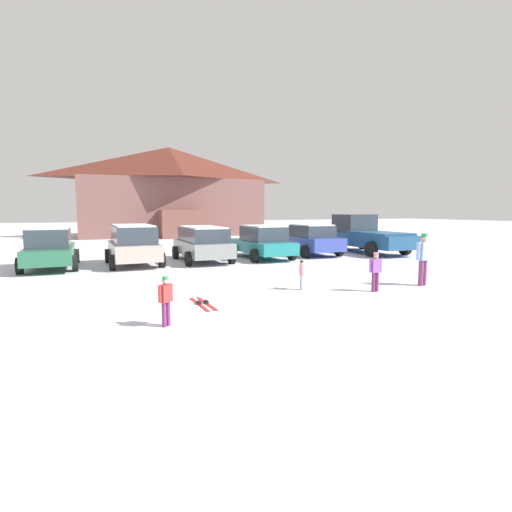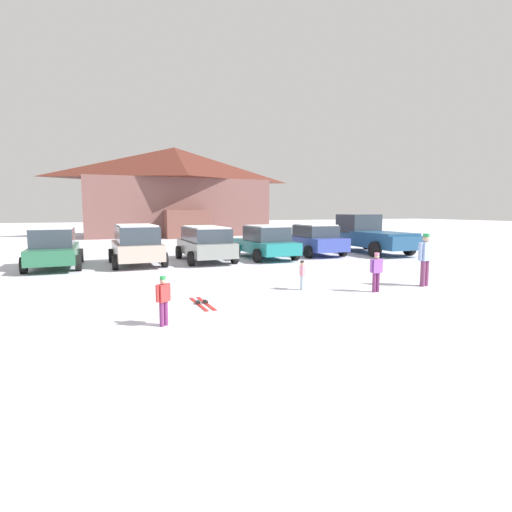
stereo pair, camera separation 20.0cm
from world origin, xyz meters
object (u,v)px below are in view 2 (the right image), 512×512
object	(u,v)px
skier_child_in_pink_snowsuit	(302,273)
skier_child_in_purple_jacket	(376,270)
pickup_truck	(368,235)
skier_adult_in_blue_parka	(425,257)
parked_teal_hatchback	(265,242)
parked_beige_suv	(136,244)
skier_child_in_red_jacket	(163,298)
parked_blue_hatchback	(314,239)
pair_of_skis	(202,303)
parked_grey_wagon	(205,242)
parked_green_coupe	(54,247)
ski_lodge	(175,191)

from	to	relation	value
skier_child_in_pink_snowsuit	skier_child_in_purple_jacket	distance (m)	2.17
pickup_truck	skier_adult_in_blue_parka	distance (m)	10.17
parked_teal_hatchback	pickup_truck	xyz separation A→B (m)	(6.54, 0.30, 0.17)
parked_beige_suv	skier_child_in_red_jacket	size ratio (longest dim) A/B	3.84
parked_beige_suv	parked_blue_hatchback	xyz separation A→B (m)	(9.26, 0.43, -0.11)
parked_teal_hatchback	parked_beige_suv	bearing A→B (deg)	179.41
parked_beige_suv	skier_child_in_purple_jacket	distance (m)	10.54
skier_adult_in_blue_parka	pair_of_skis	world-z (taller)	skier_adult_in_blue_parka
parked_grey_wagon	skier_adult_in_blue_parka	xyz separation A→B (m)	(4.67, -8.73, 0.06)
pair_of_skis	parked_green_coupe	bearing A→B (deg)	114.14
parked_green_coupe	parked_beige_suv	bearing A→B (deg)	-8.17
parked_blue_hatchback	skier_child_in_purple_jacket	size ratio (longest dim) A/B	3.77
parked_teal_hatchback	parked_blue_hatchback	bearing A→B (deg)	9.02
ski_lodge	pair_of_skis	bearing A→B (deg)	-100.55
parked_grey_wagon	skier_child_in_purple_jacket	distance (m)	9.26
parked_beige_suv	skier_child_in_red_jacket	world-z (taller)	parked_beige_suv
parked_green_coupe	skier_adult_in_blue_parka	world-z (taller)	parked_green_coupe
parked_grey_wagon	parked_teal_hatchback	world-z (taller)	parked_teal_hatchback
parked_green_coupe	skier_child_in_pink_snowsuit	xyz separation A→B (m)	(7.19, -8.15, -0.35)
parked_grey_wagon	skier_child_in_red_jacket	xyz separation A→B (m)	(-3.71, -9.91, -0.30)
parked_green_coupe	parked_teal_hatchback	bearing A→B (deg)	-3.23
parked_teal_hatchback	parked_blue_hatchback	xyz separation A→B (m)	(3.10, 0.49, 0.00)
pickup_truck	skier_child_in_red_jacket	distance (m)	16.69
skier_child_in_purple_jacket	skier_adult_in_blue_parka	size ratio (longest dim) A/B	0.70
parked_grey_wagon	skier_child_in_red_jacket	bearing A→B (deg)	-110.54
parked_beige_suv	parked_teal_hatchback	xyz separation A→B (m)	(6.16, -0.06, -0.11)
skier_child_in_pink_snowsuit	pair_of_skis	world-z (taller)	skier_child_in_pink_snowsuit
pickup_truck	parked_blue_hatchback	bearing A→B (deg)	176.79
parked_beige_suv	parked_teal_hatchback	world-z (taller)	parked_beige_suv
parked_beige_suv	parked_blue_hatchback	bearing A→B (deg)	2.66
pickup_truck	pair_of_skis	bearing A→B (deg)	-144.72
skier_child_in_pink_snowsuit	skier_child_in_red_jacket	xyz separation A→B (m)	(-4.52, -2.17, 0.09)
ski_lodge	parked_green_coupe	bearing A→B (deg)	-114.77
parked_teal_hatchback	skier_child_in_red_jacket	bearing A→B (deg)	-124.58
parked_beige_suv	skier_child_in_red_jacket	distance (m)	9.87
ski_lodge	skier_child_in_purple_jacket	distance (m)	29.67
skier_adult_in_blue_parka	parked_blue_hatchback	bearing A→B (deg)	80.88
skier_child_in_purple_jacket	pair_of_skis	world-z (taller)	skier_child_in_purple_jacket
pickup_truck	skier_adult_in_blue_parka	world-z (taller)	pickup_truck
parked_green_coupe	ski_lodge	bearing A→B (deg)	65.23
parked_beige_suv	parked_grey_wagon	xyz separation A→B (m)	(3.12, 0.06, -0.05)
parked_beige_suv	skier_child_in_purple_jacket	bearing A→B (deg)	-56.79
parked_grey_wagon	skier_adult_in_blue_parka	world-z (taller)	skier_adult_in_blue_parka
parked_blue_hatchback	pair_of_skis	size ratio (longest dim) A/B	2.80
ski_lodge	skier_child_in_purple_jacket	xyz separation A→B (m)	(-0.28, -29.46, -3.57)
skier_adult_in_blue_parka	pair_of_skis	distance (m)	7.21
parked_green_coupe	parked_teal_hatchback	size ratio (longest dim) A/B	1.05
ski_lodge	parked_teal_hatchback	distance (m)	20.98
ski_lodge	parked_grey_wagon	distance (m)	21.06
ski_lodge	skier_adult_in_blue_parka	xyz separation A→B (m)	(1.75, -29.32, -3.28)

